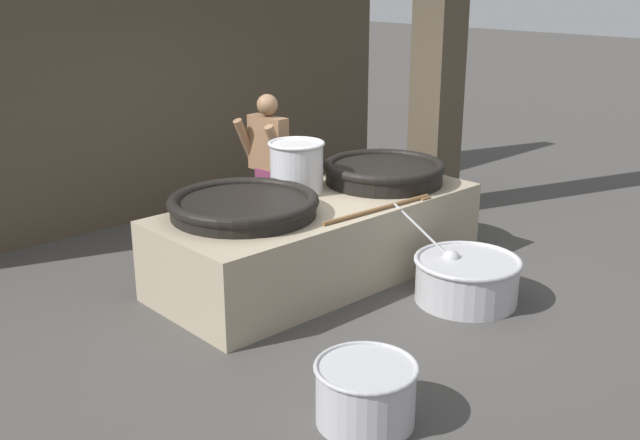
# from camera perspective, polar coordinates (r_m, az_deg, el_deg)

# --- Properties ---
(ground_plane) EXTENTS (60.00, 60.00, 0.00)m
(ground_plane) POSITION_cam_1_polar(r_m,az_deg,el_deg) (7.58, 0.00, -4.18)
(ground_plane) COLOR #474442
(back_wall) EXTENTS (7.19, 0.24, 3.67)m
(back_wall) POSITION_cam_1_polar(r_m,az_deg,el_deg) (9.40, -12.39, 11.39)
(back_wall) COLOR #4C4233
(back_wall) RESTS_ON ground_plane
(support_pillar) EXTENTS (0.48, 0.48, 3.67)m
(support_pillar) POSITION_cam_1_polar(r_m,az_deg,el_deg) (9.39, 8.99, 11.59)
(support_pillar) COLOR #4C4233
(support_pillar) RESTS_ON ground_plane
(hearth_platform) EXTENTS (3.35, 1.41, 0.78)m
(hearth_platform) POSITION_cam_1_polar(r_m,az_deg,el_deg) (7.44, 0.00, -1.42)
(hearth_platform) COLOR tan
(hearth_platform) RESTS_ON ground_plane
(giant_wok_near) EXTENTS (1.40, 1.40, 0.19)m
(giant_wok_near) POSITION_cam_1_polar(r_m,az_deg,el_deg) (6.91, -5.84, 1.16)
(giant_wok_near) COLOR black
(giant_wok_near) RESTS_ON hearth_platform
(giant_wok_far) EXTENTS (1.29, 1.29, 0.23)m
(giant_wok_far) POSITION_cam_1_polar(r_m,az_deg,el_deg) (7.97, 4.90, 3.73)
(giant_wok_far) COLOR black
(giant_wok_far) RESTS_ON hearth_platform
(stock_pot) EXTENTS (0.57, 0.57, 0.52)m
(stock_pot) POSITION_cam_1_polar(r_m,az_deg,el_deg) (7.57, -1.80, 4.14)
(stock_pot) COLOR silver
(stock_pot) RESTS_ON hearth_platform
(stirring_paddle) EXTENTS (1.36, 0.13, 0.04)m
(stirring_paddle) POSITION_cam_1_polar(r_m,az_deg,el_deg) (7.07, 4.83, 0.94)
(stirring_paddle) COLOR brown
(stirring_paddle) RESTS_ON hearth_platform
(cook) EXTENTS (0.40, 0.62, 1.66)m
(cook) POSITION_cam_1_polar(r_m,az_deg,el_deg) (8.31, -3.99, 4.34)
(cook) COLOR #8C6647
(cook) RESTS_ON ground_plane
(prep_bowl_vegetables) EXTENTS (0.99, 1.27, 0.82)m
(prep_bowl_vegetables) POSITION_cam_1_polar(r_m,az_deg,el_deg) (7.05, 11.10, -4.30)
(prep_bowl_vegetables) COLOR #B7B7BC
(prep_bowl_vegetables) RESTS_ON ground_plane
(prep_bowl_meat) EXTENTS (0.71, 0.71, 0.43)m
(prep_bowl_meat) POSITION_cam_1_polar(r_m,az_deg,el_deg) (5.16, 3.50, -12.85)
(prep_bowl_meat) COLOR #B7B7BC
(prep_bowl_meat) RESTS_ON ground_plane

